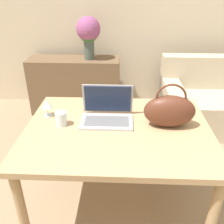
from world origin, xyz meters
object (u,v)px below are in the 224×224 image
object	(u,v)px
wine_glass	(47,105)
drinking_glass	(61,119)
flower_vase	(88,32)
handbag	(169,111)
laptop	(107,111)

from	to	relation	value
wine_glass	drinking_glass	bearing A→B (deg)	-44.42
drinking_glass	flower_vase	size ratio (longest dim) A/B	0.19
handbag	flower_vase	distance (m)	1.79
laptop	wine_glass	bearing A→B (deg)	176.74
laptop	handbag	bearing A→B (deg)	-11.04
drinking_glass	handbag	world-z (taller)	handbag
drinking_glass	handbag	xyz separation A→B (m)	(0.73, 0.02, 0.07)
laptop	drinking_glass	xyz separation A→B (m)	(-0.31, -0.10, -0.02)
laptop	wine_glass	xyz separation A→B (m)	(-0.44, 0.03, 0.03)
flower_vase	wine_glass	bearing A→B (deg)	-94.51
drinking_glass	wine_glass	world-z (taller)	wine_glass
drinking_glass	wine_glass	bearing A→B (deg)	135.58
wine_glass	handbag	bearing A→B (deg)	-7.10
laptop	drinking_glass	size ratio (longest dim) A/B	3.75
drinking_glass	handbag	bearing A→B (deg)	1.56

